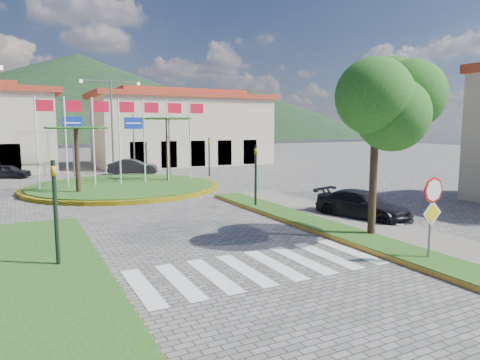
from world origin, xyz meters
name	(u,v)px	position (x,y,z in m)	size (l,w,h in m)	color
ground	(350,323)	(0.00, 0.00, 0.00)	(160.00, 160.00, 0.00)	#585653
sidewalk_right	(452,255)	(6.00, 2.00, 0.07)	(4.00, 28.00, 0.15)	gray
verge_right	(426,260)	(4.80, 2.00, 0.09)	(1.60, 28.00, 0.18)	#254C15
median_left	(8,280)	(-6.50, 6.00, 0.09)	(5.00, 14.00, 0.18)	#254C15
crosswalk	(257,267)	(0.00, 4.00, 0.01)	(8.00, 3.00, 0.01)	silver
roundabout_island	(123,186)	(0.00, 22.00, 0.18)	(12.70, 12.70, 6.00)	yellow
stop_sign	(432,205)	(4.90, 1.96, 1.79)	(0.80, 0.11, 2.65)	slate
deciduous_tree	(376,97)	(5.50, 5.00, 5.18)	(3.60, 3.60, 6.80)	black
traffic_light_left	(55,204)	(-5.20, 6.50, 1.94)	(0.15, 0.18, 3.20)	black
traffic_light_right	(256,170)	(4.50, 12.00, 1.94)	(0.15, 0.18, 3.20)	black
traffic_light_far	(209,153)	(8.00, 26.00, 1.94)	(0.18, 0.15, 3.20)	black
direction_sign_west	(73,134)	(-2.00, 30.97, 3.53)	(1.60, 0.14, 5.20)	slate
direction_sign_east	(134,133)	(3.00, 30.97, 3.53)	(1.60, 0.14, 5.20)	slate
street_lamp_centre	(112,122)	(1.00, 30.00, 4.50)	(4.80, 0.16, 8.00)	slate
building_right	(182,128)	(10.00, 38.00, 3.90)	(19.08, 9.54, 8.05)	beige
hill_far_mid	(80,96)	(15.00, 160.00, 15.00)	(180.00, 180.00, 30.00)	black
hill_far_east	(246,113)	(70.00, 135.00, 9.00)	(120.00, 120.00, 18.00)	black
car_dark_a	(9,171)	(-6.81, 32.10, 0.56)	(1.32, 3.28, 1.12)	black
car_dark_b	(133,167)	(2.60, 30.00, 0.67)	(1.43, 4.09, 1.35)	black
car_side_right	(363,205)	(7.50, 7.56, 0.64)	(1.79, 4.40, 1.28)	black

